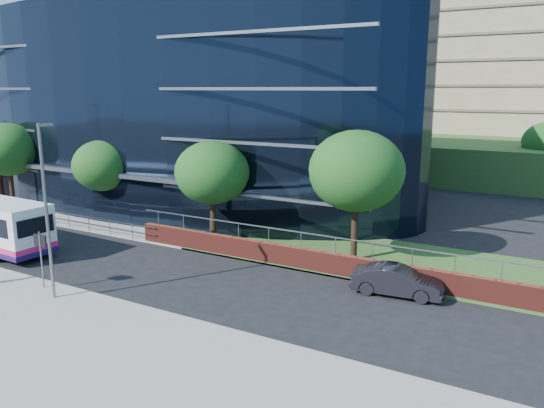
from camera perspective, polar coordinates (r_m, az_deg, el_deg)
The scene contains 15 objects.
ground at distance 32.77m, azimuth -25.87°, elevation -6.01°, with size 200.00×200.00×0.00m, color black.
yellow_line_outer at distance 32.36m, azimuth -27.04°, elevation -6.34°, with size 80.00×0.08×0.01m, color gold.
yellow_line_inner at distance 32.43m, azimuth -26.82°, elevation -6.28°, with size 80.00×0.08×0.01m, color gold.
far_forecourt at distance 43.86m, azimuth -18.63°, elevation -0.94°, with size 50.00×8.00×0.10m, color gray.
grass_verge at distance 29.90m, azimuth 24.04°, elevation -7.42°, with size 36.00×8.00×0.12m, color #2D511E.
glass_office at distance 48.62m, azimuth -8.90°, elevation 10.26°, with size 44.00×23.10×16.00m.
retaining_wall at distance 26.86m, azimuth 14.74°, elevation -7.67°, with size 34.00×0.40×2.11m.
guard_railings at distance 42.80m, azimuth -24.46°, elevation -0.66°, with size 24.00×0.05×1.10m.
street_sign at distance 27.75m, azimuth -23.64°, elevation -4.34°, with size 0.85×0.09×2.80m.
tree_far_a at distance 47.38m, azimuth -26.54°, elevation 5.27°, with size 4.95×4.95×6.98m.
tree_far_b at distance 39.94m, azimuth -17.74°, elevation 3.95°, with size 4.29×4.29×6.05m.
tree_far_c at distance 32.89m, azimuth -6.46°, elevation 3.36°, with size 4.62×4.62×6.51m.
tree_far_d at distance 29.42m, azimuth 9.07°, elevation 3.52°, with size 5.28×5.28×7.44m.
streetlight_east at distance 25.70m, azimuth -23.09°, elevation -0.28°, with size 0.15×0.77×8.00m.
parked_car at distance 26.00m, azimuth 13.32°, elevation -8.05°, with size 1.50×4.30×1.42m, color black.
Camera 1 is at (26.16, -17.26, 9.59)m, focal length 35.00 mm.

